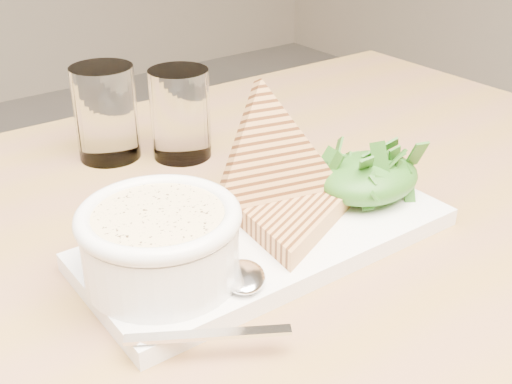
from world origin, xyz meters
TOP-DOWN VIEW (x-y plane):
  - table_top at (0.03, 0.22)m, footprint 1.33×0.90m
  - table_leg_br at (0.64, 0.61)m, footprint 0.06×0.06m
  - platter at (0.11, 0.22)m, footprint 0.36×0.16m
  - soup_bowl at (-0.01, 0.22)m, footprint 0.13×0.13m
  - soup at (-0.01, 0.22)m, footprint 0.11×0.11m
  - bowl_rim at (-0.01, 0.22)m, footprint 0.13×0.13m
  - sandwich_flat at (0.13, 0.22)m, footprint 0.21×0.21m
  - sandwich_lean at (0.14, 0.26)m, footprint 0.19×0.18m
  - salad_base at (0.23, 0.21)m, footprint 0.11×0.09m
  - arugula_pile at (0.23, 0.21)m, footprint 0.11×0.10m
  - spoon_bowl at (0.04, 0.17)m, footprint 0.06×0.06m
  - spoon_handle at (-0.02, 0.13)m, footprint 0.11×0.07m
  - glass_near at (0.08, 0.50)m, footprint 0.07×0.07m
  - glass_far at (0.15, 0.45)m, footprint 0.07×0.07m

SIDE VIEW (x-z plane):
  - table_leg_br at x=0.64m, z-range 0.00..0.72m
  - table_top at x=0.03m, z-range 0.72..0.76m
  - platter at x=0.11m, z-range 0.76..0.77m
  - spoon_handle at x=-0.02m, z-range 0.78..0.78m
  - spoon_bowl at x=0.04m, z-range 0.77..0.79m
  - sandwich_flat at x=0.13m, z-range 0.77..0.79m
  - salad_base at x=0.23m, z-range 0.77..0.82m
  - soup_bowl at x=-0.01m, z-range 0.77..0.82m
  - arugula_pile at x=0.23m, z-range 0.77..0.83m
  - glass_far at x=0.15m, z-range 0.76..0.87m
  - glass_near at x=0.08m, z-range 0.76..0.87m
  - sandwich_lean at x=0.14m, z-range 0.74..0.91m
  - soup at x=-0.01m, z-range 0.82..0.83m
  - bowl_rim at x=-0.01m, z-range 0.82..0.84m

